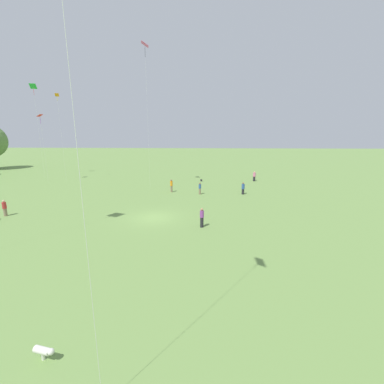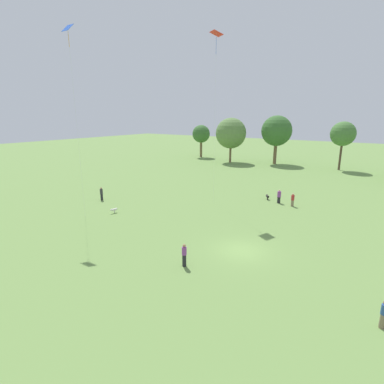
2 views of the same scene
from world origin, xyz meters
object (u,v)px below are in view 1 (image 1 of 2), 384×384
at_px(picnic_bag_0, 201,180).
at_px(kite_5, 40,119).
at_px(person_4, 200,188).
at_px(kite_2, 58,103).
at_px(person_5, 5,208).
at_px(person_2, 254,176).
at_px(kite_0, 33,90).
at_px(kite_3, 145,51).
at_px(dog_1, 44,351).
at_px(person_8, 243,188).
at_px(person_0, 171,186).
at_px(person_6, 202,218).

bearing_deg(picnic_bag_0, kite_5, 94.46).
bearing_deg(person_4, kite_2, -140.02).
height_order(person_5, picnic_bag_0, person_5).
height_order(person_2, kite_0, kite_0).
bearing_deg(kite_3, dog_1, -143.27).
distance_m(person_8, kite_3, 23.29).
bearing_deg(kite_0, kite_2, -178.85).
xyz_separation_m(person_2, person_8, (-10.05, 3.40, -0.02)).
bearing_deg(person_0, picnic_bag_0, 144.78).
height_order(person_0, kite_2, kite_2).
bearing_deg(person_8, kite_0, -122.58).
bearing_deg(person_5, person_8, 30.37).
height_order(person_0, person_6, person_0).
bearing_deg(person_4, person_2, 110.04).
bearing_deg(person_6, kite_2, 33.15).
xyz_separation_m(person_0, kite_3, (3.14, 3.74, 18.32)).
bearing_deg(dog_1, picnic_bag_0, -176.31).
bearing_deg(person_8, kite_5, -116.16).
height_order(person_2, person_6, person_6).
relative_size(person_4, picnic_bag_0, 3.57).
bearing_deg(kite_2, person_0, -176.19).
bearing_deg(picnic_bag_0, person_2, -86.76).
bearing_deg(kite_3, picnic_bag_0, -22.94).
relative_size(person_4, kite_2, 0.11).
relative_size(kite_0, picnic_bag_0, 36.66).
height_order(person_2, person_8, person_2).
distance_m(person_2, kite_2, 35.46).
distance_m(person_0, person_5, 19.28).
distance_m(person_5, person_8, 27.55).
relative_size(kite_2, kite_5, 1.31).
bearing_deg(kite_5, person_2, 144.16).
xyz_separation_m(kite_2, dog_1, (-36.30, -18.73, -12.68)).
xyz_separation_m(person_0, kite_0, (11.90, 26.01, 14.80)).
relative_size(kite_0, kite_5, 1.50).
distance_m(person_5, kite_3, 26.29).
distance_m(person_0, kite_3, 18.96).
bearing_deg(person_4, kite_3, -147.06).
relative_size(person_5, person_6, 0.94).
xyz_separation_m(person_4, kite_3, (4.32, 7.79, 18.41)).
bearing_deg(dog_1, kite_3, -163.31).
relative_size(person_5, kite_5, 0.15).
xyz_separation_m(person_0, picnic_bag_0, (8.65, -4.13, -0.75)).
bearing_deg(person_6, person_4, -12.63).
bearing_deg(person_8, person_4, -100.06).
bearing_deg(kite_3, kite_5, 111.35).
height_order(person_5, person_6, person_6).
xyz_separation_m(person_2, kite_0, (2.73, 39.36, 14.87)).
height_order(person_4, kite_2, kite_2).
distance_m(kite_0, dog_1, 49.26).
distance_m(person_2, person_5, 35.46).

